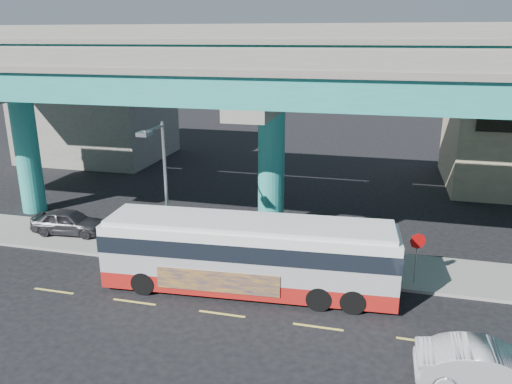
% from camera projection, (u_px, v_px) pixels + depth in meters
% --- Properties ---
extents(ground, '(120.00, 120.00, 0.00)m').
position_uv_depth(ground, '(224.00, 310.00, 21.00)').
color(ground, black).
rests_on(ground, ground).
extents(sidewalk, '(70.00, 4.00, 0.15)m').
position_uv_depth(sidewalk, '(256.00, 256.00, 26.07)').
color(sidewalk, gray).
rests_on(sidewalk, ground).
extents(lane_markings, '(58.00, 0.12, 0.01)m').
position_uv_depth(lane_markings, '(222.00, 314.00, 20.72)').
color(lane_markings, '#D8C64C').
rests_on(lane_markings, ground).
extents(viaduct, '(52.00, 12.40, 11.70)m').
position_uv_depth(viaduct, '(273.00, 73.00, 26.71)').
color(viaduct, '#207C78').
rests_on(viaduct, ground).
extents(building_concrete, '(12.00, 10.00, 9.00)m').
position_uv_depth(building_concrete, '(97.00, 110.00, 46.55)').
color(building_concrete, gray).
rests_on(building_concrete, ground).
extents(transit_bus, '(13.20, 3.69, 3.35)m').
position_uv_depth(transit_bus, '(249.00, 252.00, 22.20)').
color(transit_bus, '#A11713').
rests_on(transit_bus, ground).
extents(sedan, '(1.76, 4.71, 1.54)m').
position_uv_depth(sedan, '(490.00, 368.00, 16.12)').
color(sedan, '#AAAAAF').
rests_on(sedan, ground).
extents(parked_car, '(2.43, 4.50, 1.43)m').
position_uv_depth(parked_car, '(69.00, 222.00, 28.63)').
color(parked_car, '#2B2B30').
rests_on(parked_car, sidewalk).
extents(street_lamp, '(0.50, 2.33, 7.04)m').
position_uv_depth(street_lamp, '(160.00, 174.00, 23.76)').
color(street_lamp, gray).
rests_on(street_lamp, sidewalk).
extents(stop_sign, '(0.71, 0.28, 2.48)m').
position_uv_depth(stop_sign, '(417.00, 248.00, 22.47)').
color(stop_sign, gray).
rests_on(stop_sign, sidewalk).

